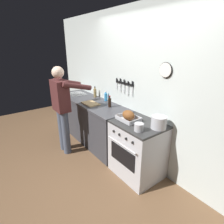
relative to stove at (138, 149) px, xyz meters
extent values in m
plane|color=brown|center=(-0.22, -0.99, -0.45)|extent=(8.00, 8.00, 0.00)
cube|color=silver|center=(-0.22, 0.36, 0.85)|extent=(6.00, 0.10, 2.60)
cube|color=black|center=(-0.71, 0.30, 0.90)|extent=(0.48, 0.02, 0.04)
cube|color=silver|center=(-0.93, 0.29, 0.82)|extent=(0.01, 0.00, 0.13)
cube|color=black|center=(-0.93, 0.29, 0.92)|extent=(0.02, 0.02, 0.08)
cube|color=silver|center=(-0.82, 0.29, 0.81)|extent=(0.02, 0.00, 0.15)
cube|color=black|center=(-0.82, 0.29, 0.93)|extent=(0.02, 0.02, 0.09)
cube|color=silver|center=(-0.71, 0.29, 0.80)|extent=(0.02, 0.00, 0.16)
cube|color=black|center=(-0.71, 0.29, 0.93)|extent=(0.02, 0.02, 0.09)
cube|color=silver|center=(-0.60, 0.29, 0.79)|extent=(0.02, 0.00, 0.17)
cube|color=black|center=(-0.60, 0.29, 0.92)|extent=(0.02, 0.02, 0.08)
cube|color=silver|center=(-0.49, 0.29, 0.80)|extent=(0.02, 0.00, 0.17)
cube|color=black|center=(-0.49, 0.29, 0.93)|extent=(0.02, 0.02, 0.09)
cylinder|color=white|center=(0.16, 0.29, 1.23)|extent=(0.20, 0.02, 0.20)
torus|color=black|center=(0.16, 0.29, 1.23)|extent=(0.21, 0.02, 0.21)
cube|color=#38383D|center=(-1.42, 0.00, -0.02)|extent=(2.00, 0.62, 0.86)
cube|color=#3D3D42|center=(-1.42, 0.00, 0.43)|extent=(2.03, 0.65, 0.04)
cube|color=#B2B5B7|center=(-2.10, 0.02, 0.39)|extent=(0.44, 0.36, 0.11)
cube|color=#BCBCC1|center=(0.00, 0.00, -0.02)|extent=(0.76, 0.62, 0.87)
cube|color=black|center=(0.00, -0.31, 0.00)|extent=(0.53, 0.01, 0.28)
cube|color=#2D2D2D|center=(0.00, 0.00, 0.43)|extent=(0.76, 0.62, 0.03)
cylinder|color=black|center=(-0.21, -0.32, 0.33)|extent=(0.04, 0.02, 0.04)
cylinder|color=black|center=(-0.08, -0.32, 0.33)|extent=(0.04, 0.02, 0.04)
cylinder|color=black|center=(0.08, -0.32, 0.33)|extent=(0.04, 0.02, 0.04)
cylinder|color=black|center=(0.21, -0.32, 0.33)|extent=(0.04, 0.02, 0.04)
cylinder|color=silver|center=(0.00, -0.34, 0.21)|extent=(0.61, 0.02, 0.02)
cylinder|color=#4C566B|center=(-1.42, -0.67, -0.02)|extent=(0.14, 0.14, 0.86)
cylinder|color=#4C566B|center=(-1.24, -0.67, -0.02)|extent=(0.14, 0.14, 0.86)
cube|color=#4C2323|center=(-1.33, -0.67, 0.69)|extent=(0.38, 0.22, 0.56)
sphere|color=beige|center=(-1.33, -0.67, 1.10)|extent=(0.21, 0.21, 0.21)
cylinder|color=#4C2323|center=(-1.54, -0.43, 0.87)|extent=(0.09, 0.55, 0.22)
cylinder|color=#4C2323|center=(-1.12, -0.43, 0.87)|extent=(0.09, 0.55, 0.22)
cube|color=#B7B7BC|center=(-0.18, -0.05, 0.46)|extent=(0.34, 0.25, 0.01)
cube|color=#B7B7BC|center=(-0.18, -0.18, 0.49)|extent=(0.34, 0.01, 0.05)
cube|color=#B7B7BC|center=(-0.18, 0.07, 0.49)|extent=(0.34, 0.01, 0.05)
cube|color=#B7B7BC|center=(-0.35, -0.05, 0.49)|extent=(0.01, 0.25, 0.05)
cube|color=#B7B7BC|center=(-0.01, -0.05, 0.49)|extent=(0.01, 0.25, 0.05)
ellipsoid|color=brown|center=(-0.18, -0.05, 0.54)|extent=(0.22, 0.16, 0.15)
cylinder|color=#B7B7BC|center=(0.28, 0.10, 0.54)|extent=(0.22, 0.22, 0.18)
cylinder|color=#B7B7BC|center=(0.17, -0.18, 0.50)|extent=(0.13, 0.13, 0.11)
cube|color=tan|center=(-1.24, -0.11, 0.46)|extent=(0.36, 0.24, 0.02)
cylinder|color=#338CCC|center=(-1.23, 0.25, 0.53)|extent=(0.06, 0.06, 0.16)
cylinder|color=#338CCC|center=(-1.23, 0.25, 0.63)|extent=(0.03, 0.03, 0.03)
cylinder|color=white|center=(-1.23, 0.25, 0.65)|extent=(0.03, 0.03, 0.01)
cylinder|color=black|center=(-0.87, 0.09, 0.53)|extent=(0.06, 0.06, 0.17)
cylinder|color=black|center=(-0.87, 0.09, 0.64)|extent=(0.03, 0.03, 0.04)
cylinder|color=#B21919|center=(-0.87, 0.09, 0.66)|extent=(0.03, 0.03, 0.01)
cylinder|color=#997F4C|center=(-1.60, 0.21, 0.54)|extent=(0.06, 0.06, 0.18)
cylinder|color=#997F4C|center=(-1.60, 0.21, 0.65)|extent=(0.03, 0.03, 0.04)
cylinder|color=black|center=(-1.60, 0.21, 0.68)|extent=(0.03, 0.03, 0.01)
camera|label=1|loc=(1.75, -1.80, 1.58)|focal=29.10mm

